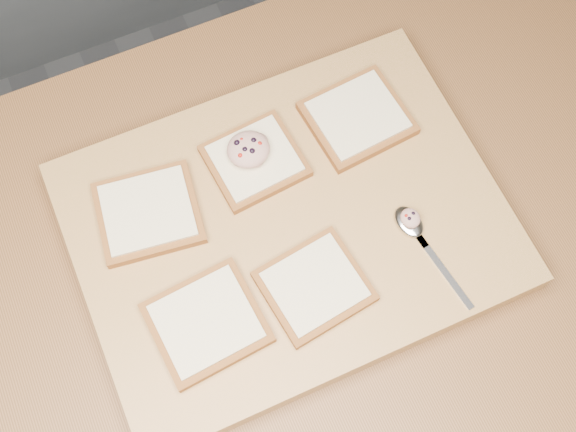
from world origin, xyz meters
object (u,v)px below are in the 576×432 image
at_px(tuna_salad_dollop, 248,149).
at_px(bread_far_center, 255,160).
at_px(cutting_board, 288,226).
at_px(spoon, 414,229).

bearing_deg(tuna_salad_dollop, bread_far_center, -59.71).
bearing_deg(tuna_salad_dollop, cutting_board, -83.32).
height_order(bread_far_center, spoon, bread_far_center).
xyz_separation_m(bread_far_center, tuna_salad_dollop, (-0.00, 0.01, 0.02)).
bearing_deg(spoon, bread_far_center, 131.04).
xyz_separation_m(cutting_board, bread_far_center, (-0.01, 0.09, 0.03)).
xyz_separation_m(tuna_salad_dollop, spoon, (0.16, -0.18, -0.03)).
bearing_deg(cutting_board, tuna_salad_dollop, 96.68).
xyz_separation_m(cutting_board, spoon, (0.14, -0.08, 0.03)).
bearing_deg(tuna_salad_dollop, spoon, -49.39).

